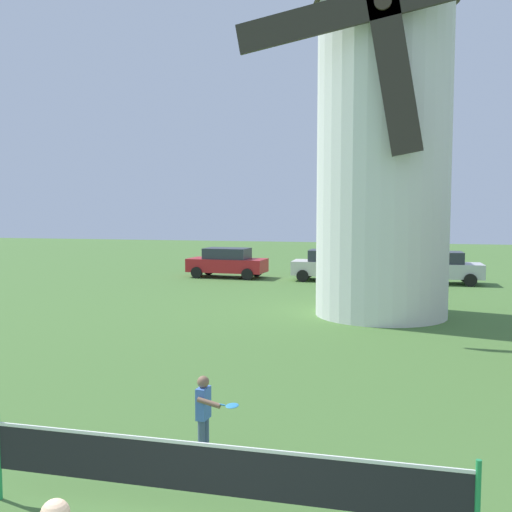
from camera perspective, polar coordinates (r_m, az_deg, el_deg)
windmill at (r=20.33m, az=12.39°, el=12.86°), size 8.77×5.14×13.91m
tennis_net at (r=6.99m, az=-4.18°, el=-20.16°), size 5.66×0.06×1.10m
player_far at (r=8.88m, az=-5.03°, el=-14.79°), size 0.69×0.54×1.17m
parked_car_red at (r=30.89m, az=-2.84°, el=-0.61°), size 4.19×2.06×1.56m
parked_car_cream at (r=29.70m, az=7.34°, el=-0.85°), size 3.86×1.90×1.56m
parked_car_silver at (r=29.65m, az=17.31°, el=-1.03°), size 4.27×1.97×1.56m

